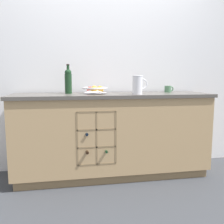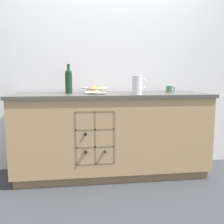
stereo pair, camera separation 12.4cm
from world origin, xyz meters
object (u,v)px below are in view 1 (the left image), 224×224
(ceramic_mug, at_px, (168,89))
(standing_wine_bottle, at_px, (68,81))
(fruit_bowl, at_px, (95,90))
(white_pitcher, at_px, (138,85))

(ceramic_mug, relative_size, standing_wine_bottle, 0.35)
(fruit_bowl, relative_size, standing_wine_bottle, 0.85)
(standing_wine_bottle, bearing_deg, white_pitcher, -19.93)
(white_pitcher, xyz_separation_m, standing_wine_bottle, (-0.70, 0.25, 0.04))
(fruit_bowl, xyz_separation_m, white_pitcher, (0.42, -0.18, 0.06))
(ceramic_mug, height_order, standing_wine_bottle, standing_wine_bottle)
(fruit_bowl, height_order, ceramic_mug, fruit_bowl)
(fruit_bowl, bearing_deg, standing_wine_bottle, 165.40)
(fruit_bowl, xyz_separation_m, standing_wine_bottle, (-0.28, 0.07, 0.10))
(white_pitcher, distance_m, standing_wine_bottle, 0.74)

